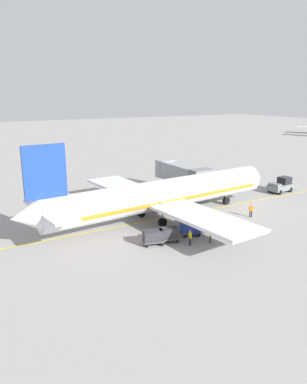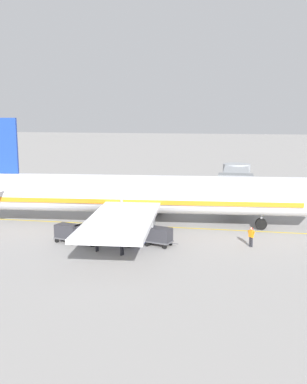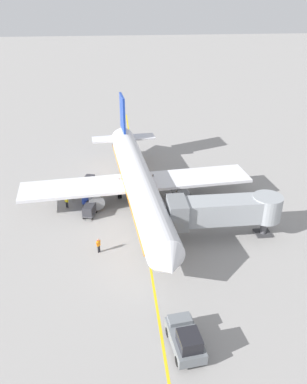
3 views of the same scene
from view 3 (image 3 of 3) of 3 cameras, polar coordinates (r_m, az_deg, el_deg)
name	(u,v)px [view 3 (image 3 of 3)]	position (r m, az deg, el deg)	size (l,w,h in m)	color
ground_plane	(140,202)	(51.62, -1.99, -1.45)	(400.00, 400.00, 0.00)	gray
gate_lead_in_line	(140,202)	(51.62, -1.99, -1.45)	(0.24, 80.00, 0.01)	gold
parked_airliner	(138,181)	(49.96, -2.28, 1.62)	(30.34, 37.35, 10.63)	silver
jet_bridge	(225,210)	(43.61, 10.40, -2.66)	(12.81, 3.50, 4.98)	#93999E
pushback_tractor	(186,339)	(32.31, 4.76, -20.73)	(2.69, 4.62, 2.40)	slate
baggage_tug_lead	(91,204)	(50.35, -9.22, -1.71)	(2.26, 2.77, 1.62)	#1E339E
baggage_cart_front	(90,209)	(48.66, -9.38, -2.53)	(1.87, 2.98, 1.58)	#4C4C51
baggage_cart_second_in_train	(89,198)	(51.29, -9.44, -0.84)	(1.87, 2.98, 1.58)	#4C4C51
baggage_cart_third_in_train	(88,187)	(54.09, -9.67, 0.73)	(1.87, 2.98, 1.58)	#4C4C51
baggage_cart_tail_end	(89,181)	(55.69, -9.49, 1.58)	(1.87, 2.98, 1.58)	#4C4C51
ground_crew_wing_walker	(99,245)	(42.16, -8.08, -7.69)	(0.53, 0.62, 1.69)	#232328
ground_crew_loader	(72,193)	(52.95, -11.84, -0.10)	(0.72, 0.34, 1.69)	#232328
ground_crew_marshaller	(67,201)	(51.05, -12.65, -1.31)	(0.65, 0.48, 1.69)	#232328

